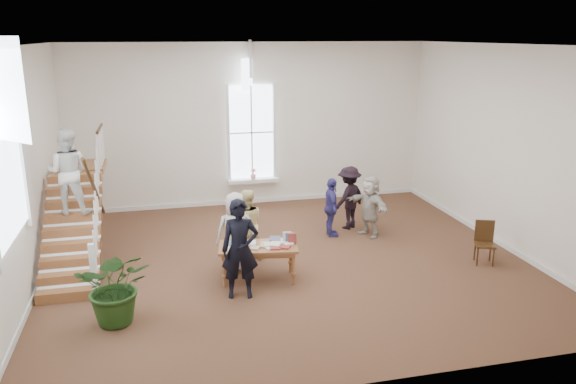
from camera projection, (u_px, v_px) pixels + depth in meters
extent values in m
plane|color=#4E321E|center=(289.00, 261.00, 12.03)|extent=(10.00, 10.00, 0.00)
plane|color=silver|center=(251.00, 125.00, 15.63)|extent=(10.00, 0.00, 10.00)
plane|color=silver|center=(370.00, 232.00, 7.21)|extent=(10.00, 0.00, 10.00)
plane|color=silver|center=(24.00, 172.00, 10.30)|extent=(0.00, 9.00, 9.00)
plane|color=silver|center=(506.00, 148.00, 12.54)|extent=(0.00, 9.00, 9.00)
plane|color=white|center=(289.00, 45.00, 10.81)|extent=(10.00, 10.00, 0.00)
cube|color=white|center=(253.00, 180.00, 15.89)|extent=(1.45, 0.28, 0.10)
plane|color=white|center=(252.00, 133.00, 15.63)|extent=(2.60, 0.00, 2.60)
plane|color=white|center=(251.00, 74.00, 15.20)|extent=(0.60, 0.60, 0.85)
plane|color=white|center=(6.00, 173.00, 8.82)|extent=(0.00, 2.40, 2.40)
cube|color=white|center=(253.00, 201.00, 16.20)|extent=(10.00, 0.04, 0.12)
imported|color=pink|center=(253.00, 174.00, 15.80)|extent=(0.17, 0.17, 0.30)
cube|color=brown|center=(68.00, 294.00, 10.29)|extent=(1.10, 0.30, 0.20)
cube|color=brown|center=(69.00, 278.00, 10.51)|extent=(1.10, 0.30, 0.20)
cube|color=brown|center=(70.00, 262.00, 10.74)|extent=(1.10, 0.30, 0.20)
cube|color=brown|center=(71.00, 246.00, 10.97)|extent=(1.10, 0.30, 0.20)
cube|color=brown|center=(72.00, 232.00, 11.19)|extent=(1.10, 0.30, 0.20)
cube|color=brown|center=(73.00, 218.00, 11.42)|extent=(1.10, 0.30, 0.20)
cube|color=brown|center=(74.00, 204.00, 11.64)|extent=(1.10, 0.30, 0.20)
cube|color=brown|center=(75.00, 191.00, 11.87)|extent=(1.10, 0.30, 0.20)
cube|color=brown|center=(76.00, 178.00, 12.10)|extent=(1.10, 0.30, 0.20)
cube|color=brown|center=(80.00, 167.00, 12.93)|extent=(1.10, 1.20, 0.12)
cube|color=white|center=(93.00, 272.00, 10.13)|extent=(0.10, 0.10, 1.10)
cylinder|color=#31200D|center=(95.00, 189.00, 11.07)|extent=(0.07, 2.74, 1.86)
imported|color=silver|center=(68.00, 172.00, 11.16)|extent=(0.94, 0.79, 1.72)
cube|color=brown|center=(258.00, 247.00, 10.97)|extent=(1.63, 0.99, 0.05)
cube|color=brown|center=(258.00, 250.00, 10.99)|extent=(1.49, 0.85, 0.10)
cylinder|color=brown|center=(224.00, 271.00, 10.75)|extent=(0.07, 0.07, 0.67)
cylinder|color=brown|center=(293.00, 269.00, 10.85)|extent=(0.07, 0.07, 0.67)
cylinder|color=brown|center=(225.00, 259.00, 11.29)|extent=(0.07, 0.07, 0.67)
cylinder|color=brown|center=(291.00, 257.00, 11.39)|extent=(0.07, 0.07, 0.67)
cube|color=silver|center=(275.00, 244.00, 10.96)|extent=(0.29, 0.32, 0.05)
cube|color=beige|center=(270.00, 248.00, 10.82)|extent=(0.17, 0.23, 0.02)
cube|color=tan|center=(255.00, 248.00, 10.81)|extent=(0.24, 0.25, 0.03)
cube|color=silver|center=(283.00, 242.00, 11.10)|extent=(0.17, 0.28, 0.05)
cube|color=#4C5972|center=(275.00, 239.00, 11.20)|extent=(0.28, 0.32, 0.06)
cube|color=maroon|center=(275.00, 248.00, 10.80)|extent=(0.22, 0.22, 0.03)
cube|color=white|center=(250.00, 243.00, 11.06)|extent=(0.26, 0.29, 0.03)
cube|color=#BFB299|center=(282.00, 243.00, 11.03)|extent=(0.31, 0.33, 0.03)
cube|color=silver|center=(278.00, 243.00, 11.02)|extent=(0.26, 0.22, 0.04)
cube|color=beige|center=(228.00, 249.00, 10.71)|extent=(0.15, 0.24, 0.04)
cube|color=tan|center=(265.00, 245.00, 10.96)|extent=(0.25, 0.32, 0.03)
cube|color=silver|center=(270.00, 245.00, 10.95)|extent=(0.26, 0.27, 0.04)
cube|color=#4C5972|center=(233.00, 244.00, 10.99)|extent=(0.22, 0.32, 0.05)
cube|color=maroon|center=(285.00, 247.00, 10.85)|extent=(0.28, 0.28, 0.04)
cube|color=white|center=(288.00, 244.00, 11.00)|extent=(0.22, 0.22, 0.05)
cube|color=#BFB299|center=(228.00, 246.00, 10.88)|extent=(0.18, 0.27, 0.03)
imported|color=black|center=(240.00, 249.00, 10.19)|extent=(0.74, 0.54, 1.86)
imported|color=beige|center=(236.00, 232.00, 11.42)|extent=(0.83, 0.56, 1.64)
imported|color=#F9E29B|center=(246.00, 225.00, 11.96)|extent=(0.77, 0.61, 1.56)
imported|color=#3A3581|center=(331.00, 207.00, 13.37)|extent=(0.42, 0.87, 1.43)
imported|color=black|center=(349.00, 198.00, 13.91)|extent=(1.17, 1.04, 1.58)
imported|color=#BDB7AA|center=(370.00, 206.00, 13.38)|extent=(0.90, 1.45, 1.49)
imported|color=#1B3912|center=(116.00, 286.00, 9.32)|extent=(1.30, 1.16, 1.34)
cube|color=#31200D|center=(485.00, 245.00, 11.81)|extent=(0.51, 0.51, 0.05)
cube|color=#31200D|center=(484.00, 231.00, 11.91)|extent=(0.38, 0.18, 0.47)
cylinder|color=#31200D|center=(477.00, 257.00, 11.74)|extent=(0.04, 0.04, 0.41)
cylinder|color=#31200D|center=(493.00, 258.00, 11.69)|extent=(0.04, 0.04, 0.41)
cylinder|color=#31200D|center=(475.00, 251.00, 12.04)|extent=(0.04, 0.04, 0.41)
cylinder|color=#31200D|center=(490.00, 252.00, 12.00)|extent=(0.04, 0.04, 0.41)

